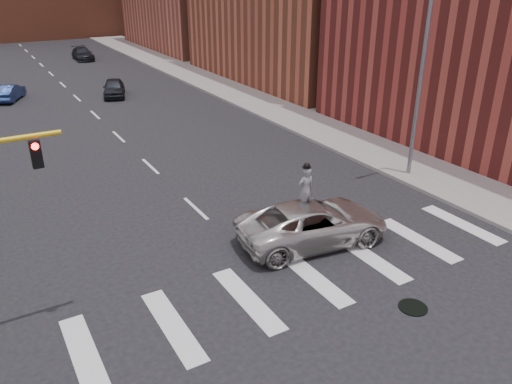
# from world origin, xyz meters

# --- Properties ---
(ground_plane) EXTENTS (160.00, 160.00, 0.00)m
(ground_plane) POSITION_xyz_m (0.00, 0.00, 0.00)
(ground_plane) COLOR black
(ground_plane) RESTS_ON ground
(sidewalk_right) EXTENTS (5.00, 90.00, 0.18)m
(sidewalk_right) POSITION_xyz_m (12.50, 25.00, 0.09)
(sidewalk_right) COLOR gray
(sidewalk_right) RESTS_ON ground
(manhole) EXTENTS (0.90, 0.90, 0.04)m
(manhole) POSITION_xyz_m (3.00, -2.00, 0.02)
(manhole) COLOR black
(manhole) RESTS_ON ground
(streetlight) EXTENTS (2.05, 0.20, 9.00)m
(streetlight) POSITION_xyz_m (10.90, 6.00, 4.90)
(streetlight) COLOR slate
(streetlight) RESTS_ON ground
(stilt_performer) EXTENTS (0.84, 0.52, 3.18)m
(stilt_performer) POSITION_xyz_m (2.63, 3.42, 1.28)
(stilt_performer) COLOR #332314
(stilt_performer) RESTS_ON ground
(suv_crossing) EXTENTS (6.24, 3.49, 1.65)m
(suv_crossing) POSITION_xyz_m (2.72, 3.00, 0.82)
(suv_crossing) COLOR beige
(suv_crossing) RESTS_ON ground
(car_near) EXTENTS (2.82, 4.48, 1.42)m
(car_near) POSITION_xyz_m (2.88, 31.07, 0.71)
(car_near) COLOR black
(car_near) RESTS_ON ground
(car_mid) EXTENTS (2.85, 4.13, 1.29)m
(car_mid) POSITION_xyz_m (-4.80, 33.91, 0.65)
(car_mid) COLOR navy
(car_mid) RESTS_ON ground
(car_far) EXTENTS (2.02, 4.78, 1.38)m
(car_far) POSITION_xyz_m (4.81, 51.09, 0.69)
(car_far) COLOR black
(car_far) RESTS_ON ground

